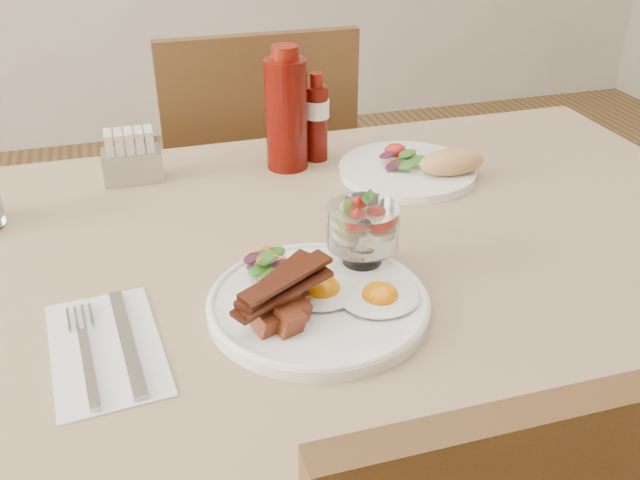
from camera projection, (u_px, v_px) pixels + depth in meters
The scene contains 12 objects.
table at pixel (342, 293), 1.09m from camera, with size 1.33×0.88×0.75m.
chair_far at pixel (255, 193), 1.71m from camera, with size 0.42×0.42×0.93m.
main_plate at pixel (318, 305), 0.90m from camera, with size 0.28×0.28×0.02m, color white.
fried_eggs at pixel (351, 293), 0.89m from camera, with size 0.18×0.14×0.03m.
bacon_potato_pile at pixel (282, 300), 0.84m from camera, with size 0.13×0.10×0.06m.
side_salad at pixel (268, 264), 0.93m from camera, with size 0.07×0.07×0.04m.
fruit_cup at pixel (363, 226), 0.94m from camera, with size 0.10×0.10×0.10m.
second_plate at pixel (418, 167), 1.25m from camera, with size 0.25×0.24×0.06m.
ketchup_bottle at pixel (286, 112), 1.24m from camera, with size 0.09×0.09×0.22m.
hot_sauce_bottle at pixel (316, 119), 1.28m from camera, with size 0.05×0.05×0.16m.
sugar_caddy at pixel (132, 159), 1.22m from camera, with size 0.10×0.06×0.09m.
napkin_cutlery at pixel (108, 347), 0.83m from camera, with size 0.14×0.23×0.01m.
Camera 1 is at (-0.29, -0.86, 1.27)m, focal length 40.00 mm.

